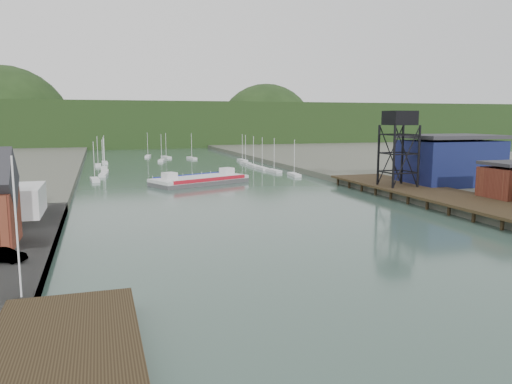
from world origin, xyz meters
TOP-DOWN VIEW (x-y plane):
  - ground at (0.00, 0.00)m, footprint 600.00×600.00m
  - west_stage at (-29.00, 0.00)m, footprint 10.00×18.00m
  - east_pier at (37.00, 45.00)m, footprint 14.00×70.00m
  - flagpole at (-33.00, 10.00)m, footprint 0.16×0.16m
  - lift_tower at (35.00, 58.00)m, footprint 6.50×6.50m
  - blue_shed at (50.00, 60.00)m, footprint 20.50×14.50m
  - marina_sailboats at (0.08, 138.46)m, footprint 57.71×92.65m
  - distant_hills at (-3.98, 301.35)m, footprint 500.00×120.00m
  - chain_ferry at (-1.96, 90.16)m, footprint 26.44×18.86m
  - car_west_b at (-36.19, 21.78)m, footprint 4.70×3.07m

SIDE VIEW (x-z plane):
  - ground at x=0.00m, z-range 0.00..0.00m
  - marina_sailboats at x=0.08m, z-range -0.10..0.80m
  - west_stage at x=-29.00m, z-range 0.00..1.80m
  - chain_ferry at x=-1.96m, z-range -0.75..2.78m
  - east_pier at x=37.00m, z-range 0.67..3.12m
  - car_west_b at x=-36.19m, z-range 1.60..3.06m
  - blue_shed at x=50.00m, z-range 1.41..12.71m
  - flagpole at x=-33.00m, z-range 1.60..13.60m
  - distant_hills at x=-3.98m, z-range -29.62..50.38m
  - lift_tower at x=35.00m, z-range 7.65..23.65m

